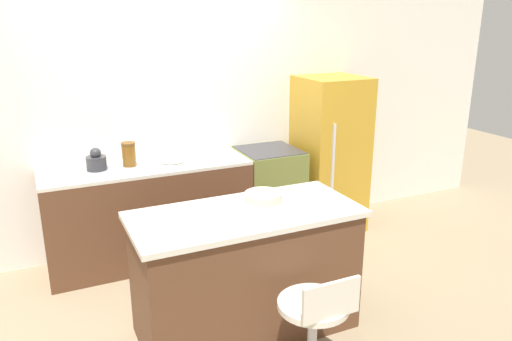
# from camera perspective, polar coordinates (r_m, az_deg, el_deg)

# --- Properties ---
(ground_plane) EXTENTS (14.00, 14.00, 0.00)m
(ground_plane) POSITION_cam_1_polar(r_m,az_deg,el_deg) (4.75, -7.46, -10.89)
(ground_plane) COLOR #998466
(wall_back) EXTENTS (8.00, 0.06, 2.60)m
(wall_back) POSITION_cam_1_polar(r_m,az_deg,el_deg) (4.90, -10.37, 6.09)
(wall_back) COLOR white
(wall_back) RESTS_ON ground_plane
(back_counter) EXTENTS (1.85, 0.60, 0.94)m
(back_counter) POSITION_cam_1_polar(r_m,az_deg,el_deg) (4.77, -12.05, -4.79)
(back_counter) COLOR brown
(back_counter) RESTS_ON ground_plane
(kitchen_island) EXTENTS (1.61, 0.73, 0.94)m
(kitchen_island) POSITION_cam_1_polar(r_m,az_deg,el_deg) (3.67, -1.16, -11.47)
(kitchen_island) COLOR brown
(kitchen_island) RESTS_ON ground_plane
(oven_range) EXTENTS (0.60, 0.61, 0.94)m
(oven_range) POSITION_cam_1_polar(r_m,az_deg,el_deg) (5.15, 1.45, -2.68)
(oven_range) COLOR olive
(oven_range) RESTS_ON ground_plane
(refrigerator) EXTENTS (0.64, 0.67, 1.63)m
(refrigerator) POSITION_cam_1_polar(r_m,az_deg,el_deg) (5.36, 8.39, 1.85)
(refrigerator) COLOR gold
(refrigerator) RESTS_ON ground_plane
(stool_chair) EXTENTS (0.45, 0.45, 0.79)m
(stool_chair) POSITION_cam_1_polar(r_m,az_deg,el_deg) (3.26, 6.73, -17.27)
(stool_chair) COLOR #B7B7BC
(stool_chair) RESTS_ON ground_plane
(kettle) EXTENTS (0.17, 0.17, 0.20)m
(kettle) POSITION_cam_1_polar(r_m,az_deg,el_deg) (4.55, -17.79, 1.02)
(kettle) COLOR #333338
(kettle) RESTS_ON back_counter
(mixing_bowl) EXTENTS (0.26, 0.26, 0.08)m
(mixing_bowl) POSITION_cam_1_polar(r_m,az_deg,el_deg) (4.68, -9.60, 1.58)
(mixing_bowl) COLOR white
(mixing_bowl) RESTS_ON back_counter
(canister_jar) EXTENTS (0.13, 0.13, 0.21)m
(canister_jar) POSITION_cam_1_polar(r_m,az_deg,el_deg) (4.58, -14.33, 1.83)
(canister_jar) COLOR brown
(canister_jar) RESTS_ON back_counter
(fruit_bowl) EXTENTS (0.28, 0.28, 0.06)m
(fruit_bowl) POSITION_cam_1_polar(r_m,az_deg,el_deg) (3.65, 0.84, -3.02)
(fruit_bowl) COLOR beige
(fruit_bowl) RESTS_ON kitchen_island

